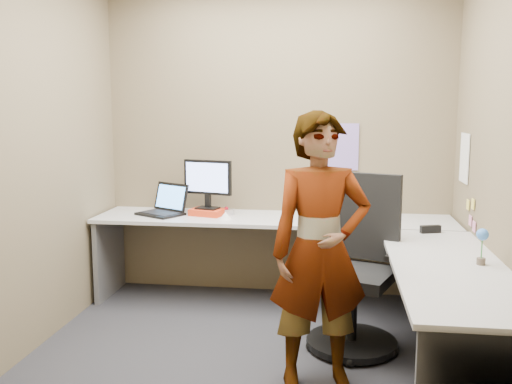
# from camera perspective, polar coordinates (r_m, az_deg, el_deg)

# --- Properties ---
(ground) EXTENTS (3.00, 3.00, 0.00)m
(ground) POSITION_cam_1_polar(r_m,az_deg,el_deg) (4.03, 0.04, -15.47)
(ground) COLOR black
(ground) RESTS_ON ground
(wall_back) EXTENTS (3.00, 0.00, 3.00)m
(wall_back) POSITION_cam_1_polar(r_m,az_deg,el_deg) (4.98, 2.14, 5.18)
(wall_back) COLOR brown
(wall_back) RESTS_ON ground
(wall_right) EXTENTS (0.00, 2.70, 2.70)m
(wall_right) POSITION_cam_1_polar(r_m,az_deg,el_deg) (3.79, 23.15, 3.45)
(wall_right) COLOR brown
(wall_right) RESTS_ON ground
(wall_left) EXTENTS (0.00, 2.70, 2.70)m
(wall_left) POSITION_cam_1_polar(r_m,az_deg,el_deg) (4.18, -20.83, 3.98)
(wall_left) COLOR brown
(wall_left) RESTS_ON ground
(desk) EXTENTS (2.98, 2.58, 0.73)m
(desk) POSITION_cam_1_polar(r_m,az_deg,el_deg) (4.17, 6.78, -6.14)
(desk) COLOR #B7B7B7
(desk) RESTS_ON ground
(paper_ream) EXTENTS (0.31, 0.26, 0.05)m
(paper_ream) POSITION_cam_1_polar(r_m,az_deg,el_deg) (4.85, -4.86, -2.01)
(paper_ream) COLOR red
(paper_ream) RESTS_ON desk
(monitor) EXTENTS (0.43, 0.18, 0.41)m
(monitor) POSITION_cam_1_polar(r_m,az_deg,el_deg) (4.82, -4.86, 1.20)
(monitor) COLOR black
(monitor) RESTS_ON paper_ream
(laptop) EXTENTS (0.46, 0.44, 0.26)m
(laptop) POSITION_cam_1_polar(r_m,az_deg,el_deg) (4.93, -9.09, -1.44)
(laptop) COLOR black
(laptop) RESTS_ON desk
(trackball_mouse) EXTENTS (0.12, 0.08, 0.07)m
(trackball_mouse) POSITION_cam_1_polar(r_m,az_deg,el_deg) (4.87, -2.96, -1.96)
(trackball_mouse) COLOR #B7B7BC
(trackball_mouse) RESTS_ON desk
(origami) EXTENTS (0.10, 0.10, 0.06)m
(origami) POSITION_cam_1_polar(r_m,az_deg,el_deg) (4.66, -3.07, -2.37)
(origami) COLOR white
(origami) RESTS_ON desk
(stapler) EXTENTS (0.16, 0.08, 0.05)m
(stapler) POSITION_cam_1_polar(r_m,az_deg,el_deg) (4.35, 17.05, -3.58)
(stapler) COLOR black
(stapler) RESTS_ON desk
(flower) EXTENTS (0.07, 0.07, 0.22)m
(flower) POSITION_cam_1_polar(r_m,az_deg,el_deg) (3.56, 21.68, -4.55)
(flower) COLOR brown
(flower) RESTS_ON desk
(calendar_purple) EXTENTS (0.30, 0.01, 0.40)m
(calendar_purple) POSITION_cam_1_polar(r_m,az_deg,el_deg) (4.95, 8.48, 4.49)
(calendar_purple) COLOR #846BB7
(calendar_purple) RESTS_ON wall_back
(calendar_white) EXTENTS (0.01, 0.28, 0.38)m
(calendar_white) POSITION_cam_1_polar(r_m,az_deg,el_deg) (4.67, 20.13, 3.21)
(calendar_white) COLOR white
(calendar_white) RESTS_ON wall_right
(sticky_note_a) EXTENTS (0.01, 0.07, 0.07)m
(sticky_note_a) POSITION_cam_1_polar(r_m,az_deg,el_deg) (4.37, 20.87, -1.14)
(sticky_note_a) COLOR #F2E059
(sticky_note_a) RESTS_ON wall_right
(sticky_note_b) EXTENTS (0.01, 0.07, 0.07)m
(sticky_note_b) POSITION_cam_1_polar(r_m,az_deg,el_deg) (4.44, 20.64, -2.69)
(sticky_note_b) COLOR pink
(sticky_note_b) RESTS_ON wall_right
(sticky_note_c) EXTENTS (0.01, 0.07, 0.07)m
(sticky_note_c) POSITION_cam_1_polar(r_m,az_deg,el_deg) (4.33, 20.97, -3.25)
(sticky_note_c) COLOR pink
(sticky_note_c) RESTS_ON wall_right
(sticky_note_d) EXTENTS (0.01, 0.07, 0.07)m
(sticky_note_d) POSITION_cam_1_polar(r_m,az_deg,el_deg) (4.52, 20.43, -1.20)
(sticky_note_d) COLOR #F2E059
(sticky_note_d) RESTS_ON wall_right
(office_chair) EXTENTS (0.67, 0.66, 1.16)m
(office_chair) POSITION_cam_1_polar(r_m,az_deg,el_deg) (4.00, 10.01, -8.53)
(office_chair) COLOR black
(office_chair) RESTS_ON ground
(person) EXTENTS (0.67, 0.53, 1.62)m
(person) POSITION_cam_1_polar(r_m,az_deg,el_deg) (3.35, 6.42, -5.86)
(person) COLOR #999399
(person) RESTS_ON ground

